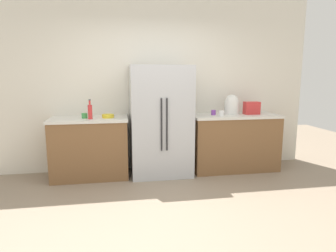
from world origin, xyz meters
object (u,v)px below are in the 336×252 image
toaster (252,108)px  rice_cooker (232,105)px  refrigerator (161,121)px  bowl_a (108,116)px  cup_a (221,113)px  cup_b (85,116)px  cup_c (213,112)px  bottle_a (90,111)px

toaster → rice_cooker: size_ratio=0.77×
refrigerator → bowl_a: bearing=179.1°
cup_a → bowl_a: size_ratio=0.49×
refrigerator → rice_cooker: size_ratio=5.30×
bowl_a → toaster: bearing=0.5°
cup_a → cup_b: size_ratio=1.02×
refrigerator → cup_b: size_ratio=19.81×
cup_c → rice_cooker: bearing=7.2°
toaster → bowl_a: 2.35m
refrigerator → bowl_a: 0.82m
toaster → bowl_a: toaster is taller
toaster → cup_a: toaster is taller
rice_cooker → bowl_a: bearing=-177.8°
cup_a → cup_c: size_ratio=1.11×
rice_cooker → cup_a: size_ratio=3.66×
rice_cooker → cup_c: 0.35m
toaster → cup_c: bearing=178.4°
bowl_a → cup_c: bearing=1.2°
bowl_a → bottle_a: bearing=-160.3°
cup_b → cup_c: size_ratio=1.08×
rice_cooker → cup_c: size_ratio=4.05×
toaster → rice_cooker: rice_cooker is taller
bottle_a → rice_cooker: bearing=4.2°
refrigerator → cup_a: bearing=-5.6°
cup_b → bowl_a: (0.35, -0.01, -0.01)m
toaster → rice_cooker: (-0.33, 0.06, 0.05)m
refrigerator → toaster: size_ratio=6.89×
bottle_a → cup_c: size_ratio=3.64×
rice_cooker → cup_a: (-0.24, -0.19, -0.11)m
toaster → rice_cooker: 0.34m
refrigerator → bottle_a: size_ratio=5.91×
bottle_a → cup_a: bottle_a is taller
toaster → cup_a: bearing=-167.5°
cup_a → cup_b: cup_a is taller
rice_cooker → bowl_a: (-2.02, -0.08, -0.13)m
bottle_a → cup_a: size_ratio=3.29×
toaster → bottle_a: size_ratio=0.86×
cup_b → toaster: bearing=0.2°
toaster → rice_cooker: bearing=169.7°
cup_b → rice_cooker: bearing=1.7°
cup_b → cup_a: bearing=-3.1°
toaster → bottle_a: 2.61m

